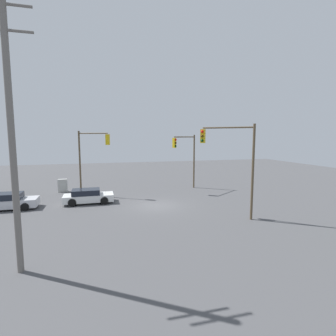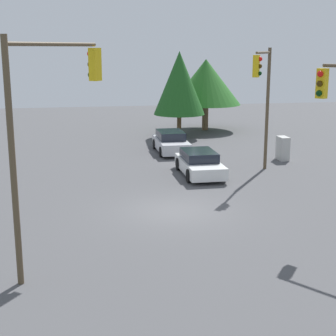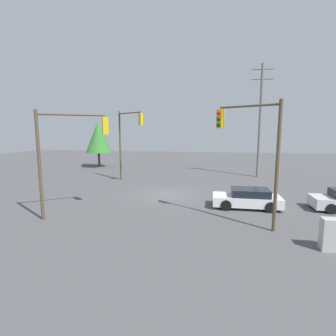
{
  "view_description": "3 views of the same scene",
  "coord_description": "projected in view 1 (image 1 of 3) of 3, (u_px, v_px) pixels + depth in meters",
  "views": [
    {
      "loc": [
        4.91,
        22.06,
        6.06
      ],
      "look_at": [
        -1.28,
        -0.68,
        3.23
      ],
      "focal_mm": 28.0,
      "sensor_mm": 36.0,
      "label": 1
    },
    {
      "loc": [
        -20.13,
        3.86,
        6.62
      ],
      "look_at": [
        -1.14,
        0.44,
        2.11
      ],
      "focal_mm": 55.0,
      "sensor_mm": 36.0,
      "label": 2
    },
    {
      "loc": [
        3.44,
        -20.1,
        5.21
      ],
      "look_at": [
        -0.15,
        1.03,
        2.01
      ],
      "focal_mm": 28.0,
      "sensor_mm": 36.0,
      "label": 3
    }
  ],
  "objects": [
    {
      "name": "sedan_silver",
      "position": [
        9.0,
        201.0,
        21.93
      ],
      "size": [
        4.38,
        1.95,
        1.37
      ],
      "rotation": [
        0.0,
        0.0,
        1.57
      ],
      "color": "silver",
      "rests_on": "ground_plane"
    },
    {
      "name": "electrical_cabinet",
      "position": [
        63.0,
        186.0,
        28.81
      ],
      "size": [
        0.97,
        0.54,
        1.42
      ],
      "primitive_type": "cube",
      "color": "#B2B2AD",
      "rests_on": "ground_plane"
    },
    {
      "name": "traffic_signal_cross",
      "position": [
        91.0,
        152.0,
        26.73
      ],
      "size": [
        3.12,
        2.04,
        6.65
      ],
      "rotation": [
        0.0,
        0.0,
        2.59
      ],
      "color": "brown",
      "rests_on": "ground_plane"
    },
    {
      "name": "traffic_signal_main",
      "position": [
        187.0,
        152.0,
        29.65
      ],
      "size": [
        3.4,
        2.52,
        6.28
      ],
      "rotation": [
        0.0,
        0.0,
        0.61
      ],
      "color": "brown",
      "rests_on": "ground_plane"
    },
    {
      "name": "sedan_white",
      "position": [
        88.0,
        196.0,
        23.95
      ],
      "size": [
        4.41,
        1.98,
        1.3
      ],
      "rotation": [
        0.0,
        0.0,
        1.57
      ],
      "color": "silver",
      "rests_on": "ground_plane"
    },
    {
      "name": "ground_plane",
      "position": [
        156.0,
        206.0,
        23.13
      ],
      "size": [
        80.0,
        80.0,
        0.0
      ],
      "primitive_type": "plane",
      "color": "#4C4C4F"
    },
    {
      "name": "traffic_signal_aux",
      "position": [
        233.0,
        154.0,
        19.33
      ],
      "size": [
        3.21,
        2.73,
        6.98
      ],
      "rotation": [
        0.0,
        0.0,
        -0.7
      ],
      "color": "brown",
      "rests_on": "ground_plane"
    },
    {
      "name": "utility_pole_tall",
      "position": [
        11.0,
        131.0,
        11.08
      ],
      "size": [
        2.2,
        0.28,
        11.96
      ],
      "color": "slate",
      "rests_on": "ground_plane"
    }
  ]
}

